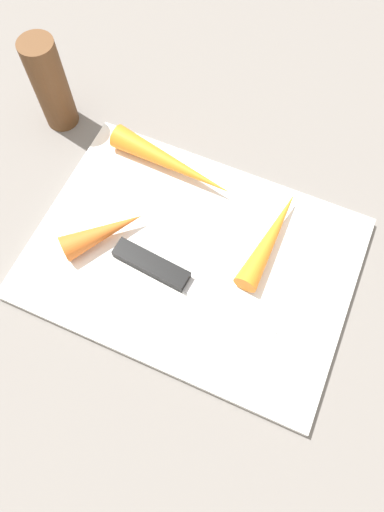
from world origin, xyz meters
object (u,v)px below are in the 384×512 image
object	(u,v)px
cutting_board	(192,258)
pepper_grinder	(50,85)
carrot_medium	(271,237)
carrot_shortest	(104,232)
carrot_longest	(172,163)
knife	(162,270)

from	to	relation	value
cutting_board	pepper_grinder	size ratio (longest dim) A/B	2.89
cutting_board	carrot_medium	world-z (taller)	carrot_medium
carrot_shortest	pepper_grinder	xyz separation A→B (m)	(-0.14, 0.14, 0.04)
cutting_board	carrot_shortest	size ratio (longest dim) A/B	3.71
carrot_shortest	carrot_medium	xyz separation A→B (m)	(0.17, 0.07, -0.00)
cutting_board	carrot_longest	bearing A→B (deg)	125.26
carrot_shortest	knife	bearing A→B (deg)	-59.44
carrot_medium	pepper_grinder	distance (m)	0.32
carrot_longest	pepper_grinder	world-z (taller)	pepper_grinder
carrot_medium	cutting_board	bearing A→B (deg)	130.00
cutting_board	knife	world-z (taller)	knife
carrot_medium	pepper_grinder	bearing A→B (deg)	83.32
carrot_medium	pepper_grinder	size ratio (longest dim) A/B	1.06
carrot_shortest	carrot_medium	distance (m)	0.19
carrot_medium	carrot_shortest	bearing A→B (deg)	117.41
cutting_board	carrot_shortest	bearing A→B (deg)	-169.33
carrot_longest	pepper_grinder	xyz separation A→B (m)	(-0.17, 0.02, 0.04)
carrot_longest	carrot_shortest	size ratio (longest dim) A/B	1.68
cutting_board	carrot_medium	size ratio (longest dim) A/B	2.72
knife	carrot_shortest	xyz separation A→B (m)	(-0.08, 0.01, 0.01)
cutting_board	carrot_longest	size ratio (longest dim) A/B	2.21
pepper_grinder	carrot_longest	bearing A→B (deg)	-7.65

